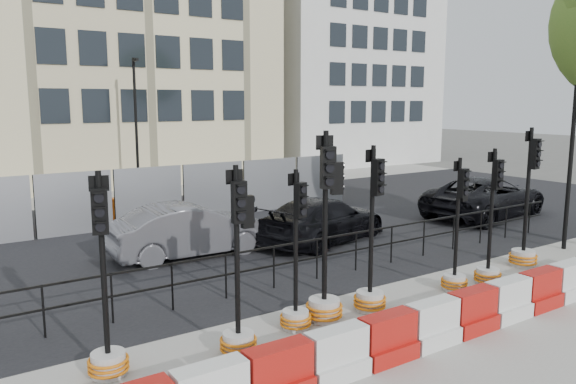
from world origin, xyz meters
TOP-DOWN VIEW (x-y plane):
  - ground at (0.00, 0.00)m, footprint 120.00×120.00m
  - sidewalk_near at (0.00, -3.00)m, footprint 40.00×6.00m
  - road at (0.00, 7.00)m, footprint 40.00×14.00m
  - sidewalk_far at (0.00, 16.00)m, footprint 40.00×4.00m
  - building_cream at (2.00, 21.99)m, footprint 15.00×10.06m
  - building_white at (17.00, 21.99)m, footprint 12.00×9.06m
  - kerb_railing at (0.00, 1.20)m, footprint 18.00×0.04m
  - heras_fencing at (-0.49, 9.71)m, footprint 14.33×1.72m
  - lamp_post_far at (0.50, 14.98)m, footprint 0.12×0.56m
  - lamp_post_near at (7.50, -0.52)m, footprint 0.12×0.56m
  - barrier_row at (-0.00, -2.80)m, footprint 12.55×0.50m
  - traffic_signal_a at (-5.47, -0.80)m, footprint 0.63×0.63m
  - traffic_signal_b at (-3.44, -1.26)m, footprint 0.63×0.63m
  - traffic_signal_c at (-2.06, -0.92)m, footprint 0.59×0.59m
  - traffic_signal_d at (-1.38, -0.90)m, footprint 0.72×0.72m
  - traffic_signal_e at (-0.31, -1.00)m, footprint 0.66×0.66m
  - traffic_signal_f at (2.10, -1.12)m, footprint 0.59×0.59m
  - traffic_signal_g at (3.07, -1.26)m, footprint 0.62×0.62m
  - traffic_signal_h at (5.01, -0.87)m, footprint 0.70×0.70m
  - car_b at (-1.60, 4.76)m, footprint 1.84×4.50m
  - car_c at (2.30, 3.97)m, footprint 4.43×5.69m
  - car_d at (9.41, 3.61)m, footprint 3.77×5.93m

SIDE VIEW (x-z plane):
  - ground at x=0.00m, z-range 0.00..0.00m
  - sidewalk_near at x=0.00m, z-range 0.00..0.02m
  - sidewalk_far at x=0.00m, z-range 0.00..0.02m
  - road at x=0.00m, z-range 0.00..0.03m
  - barrier_row at x=0.00m, z-range -0.03..0.77m
  - traffic_signal_c at x=-2.06m, z-range -0.87..2.10m
  - traffic_signal_g at x=3.07m, z-range -0.92..2.21m
  - traffic_signal_a at x=-5.47m, z-range -0.93..2.24m
  - car_c at x=2.30m, z-range 0.00..1.35m
  - kerb_railing at x=0.00m, z-range 0.19..1.19m
  - traffic_signal_e at x=-0.31m, z-range -0.98..2.35m
  - traffic_signal_f at x=2.10m, z-range -0.78..2.19m
  - heras_fencing at x=-0.49m, z-range -0.29..1.71m
  - car_b at x=-1.60m, z-range 0.00..1.45m
  - traffic_signal_h at x=5.01m, z-range -1.04..2.50m
  - car_d at x=9.41m, z-range 0.00..1.48m
  - traffic_signal_b at x=-3.44m, z-range -0.83..2.34m
  - traffic_signal_d at x=-1.38m, z-range -0.95..2.69m
  - lamp_post_far at x=0.50m, z-range 0.22..6.22m
  - lamp_post_near at x=7.50m, z-range 0.22..6.22m
  - building_white at x=17.00m, z-range 0.00..16.00m
  - building_cream at x=2.00m, z-range 0.00..18.00m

